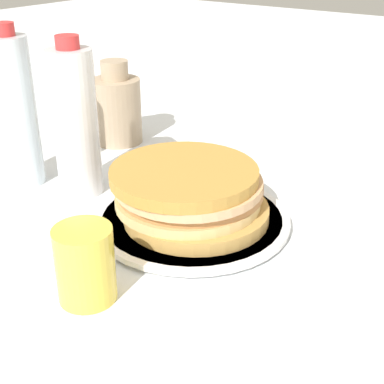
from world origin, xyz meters
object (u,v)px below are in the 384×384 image
(water_bottle_near, at_px, (75,123))
(plate, at_px, (192,219))
(cream_jug, at_px, (117,108))
(pancake_stack, at_px, (190,192))
(water_bottle_mid, at_px, (16,112))
(juice_glass, at_px, (85,264))

(water_bottle_near, bearing_deg, plate, 4.81)
(cream_jug, distance_m, water_bottle_near, 0.21)
(plate, bearing_deg, cream_jug, 149.59)
(pancake_stack, xyz_separation_m, water_bottle_mid, (-0.28, -0.04, 0.07))
(plate, xyz_separation_m, juice_glass, (0.00, -0.19, 0.03))
(juice_glass, distance_m, water_bottle_near, 0.27)
(water_bottle_near, bearing_deg, water_bottle_mid, -164.16)
(juice_glass, height_order, cream_jug, cream_jug)
(juice_glass, bearing_deg, cream_jug, 128.95)
(pancake_stack, bearing_deg, cream_jug, 149.12)
(juice_glass, distance_m, water_bottle_mid, 0.33)
(plate, distance_m, water_bottle_mid, 0.31)
(cream_jug, bearing_deg, pancake_stack, -30.88)
(pancake_stack, height_order, cream_jug, cream_jug)
(cream_jug, bearing_deg, water_bottle_near, -62.10)
(cream_jug, distance_m, water_bottle_mid, 0.22)
(juice_glass, relative_size, water_bottle_near, 0.37)
(water_bottle_mid, bearing_deg, cream_jug, 90.75)
(plate, xyz_separation_m, cream_jug, (-0.29, 0.17, 0.06))
(plate, bearing_deg, water_bottle_near, -175.19)
(plate, relative_size, juice_glass, 3.10)
(juice_glass, bearing_deg, water_bottle_mid, 152.87)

